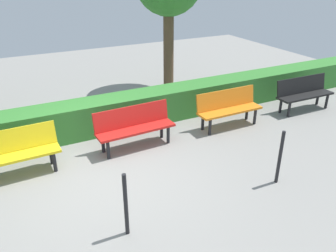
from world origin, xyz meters
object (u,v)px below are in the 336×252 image
bench_black (304,92)px  bench_red (134,125)px  bench_orange (228,107)px  bench_yellow (17,151)px

bench_black → bench_red: (4.68, -0.12, 0.00)m
bench_orange → bench_yellow: bearing=-0.5°
bench_black → bench_orange: bearing=-0.4°
bench_red → bench_yellow: size_ratio=1.15×
bench_yellow → bench_red: bearing=179.0°
bench_black → bench_red: same height
bench_black → bench_orange: 2.35m
bench_orange → bench_red: same height
bench_red → bench_yellow: 2.27m
bench_yellow → bench_orange: bearing=178.0°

